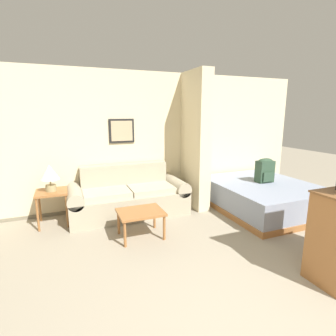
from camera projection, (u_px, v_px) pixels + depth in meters
name	position (u px, v px, depth m)	size (l,w,h in m)	color
wall_back	(134.00, 141.00, 5.11)	(7.43, 0.16, 2.60)	beige
wall_partition_pillar	(195.00, 141.00, 5.06)	(0.24, 0.85, 2.60)	beige
couch	(129.00, 197.00, 4.78)	(2.12, 0.84, 0.88)	tan
coffee_table	(141.00, 214.00, 3.88)	(0.66, 0.52, 0.41)	#996033
side_table	(52.00, 196.00, 4.30)	(0.49, 0.49, 0.58)	#996033
table_lamp	(50.00, 174.00, 4.22)	(0.30, 0.30, 0.44)	tan
bed	(261.00, 195.00, 5.09)	(1.77, 2.09, 0.51)	#996033
backpack	(265.00, 170.00, 5.04)	(0.33, 0.22, 0.47)	#2D4733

